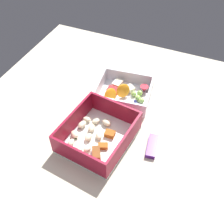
{
  "coord_description": "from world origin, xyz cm",
  "views": [
    {
      "loc": [
        46.38,
        20.34,
        58.92
      ],
      "look_at": [
        -1.21,
        0.04,
        4.0
      ],
      "focal_mm": 43.84,
      "sensor_mm": 36.0,
      "label": 1
    }
  ],
  "objects": [
    {
      "name": "paper_cup_liner",
      "position": [
        -20.85,
        -0.23,
        2.98
      ],
      "size": [
        3.53,
        3.53,
        1.96
      ],
      "primitive_type": "cylinder",
      "color": "white",
      "rests_on": "table_surface"
    },
    {
      "name": "candy_bar",
      "position": [
        4.52,
        13.53,
        2.6
      ],
      "size": [
        7.28,
        3.43,
        1.2
      ],
      "primitive_type": "cube",
      "rotation": [
        0.0,
        0.0,
        0.15
      ],
      "color": "#51197A",
      "rests_on": "table_surface"
    },
    {
      "name": "pasta_container",
      "position": [
        7.71,
        -0.31,
        3.99
      ],
      "size": [
        20.01,
        17.83,
        6.34
      ],
      "rotation": [
        0.0,
        0.0,
        -0.12
      ],
      "color": "white",
      "rests_on": "table_surface"
    },
    {
      "name": "table_surface",
      "position": [
        0.0,
        0.0,
        1.0
      ],
      "size": [
        80.0,
        80.0,
        2.0
      ],
      "primitive_type": "cube",
      "color": "beige",
      "rests_on": "ground"
    },
    {
      "name": "fruit_bowl",
      "position": [
        -10.03,
        0.12,
        3.69
      ],
      "size": [
        15.25,
        17.23,
        5.17
      ],
      "rotation": [
        0.0,
        0.0,
        0.12
      ],
      "color": "white",
      "rests_on": "table_surface"
    }
  ]
}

